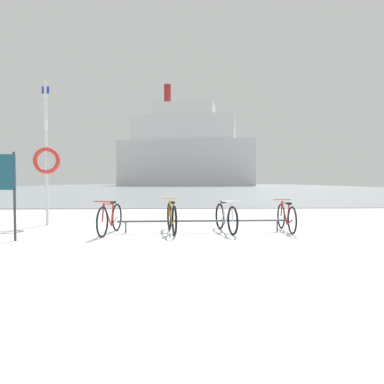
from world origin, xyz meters
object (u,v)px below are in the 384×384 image
info_sign (2,181)px  ferry_ship (186,152)px  bicycle_0 (110,219)px  bicycle_1 (172,217)px  rescue_post (46,157)px  bicycle_3 (286,217)px  bicycle_2 (226,218)px

info_sign → ferry_ship: ferry_ship is taller
bicycle_0 → ferry_ship: bearing=87.7°
bicycle_1 → bicycle_0: bearing=-172.6°
ferry_ship → bicycle_0: bearing=-92.3°
info_sign → rescue_post: (-0.09, 2.56, 0.68)m
rescue_post → bicycle_3: bearing=-12.3°
bicycle_1 → ferry_ship: bearing=88.7°
bicycle_2 → info_sign: info_sign is taller
bicycle_1 → bicycle_3: bicycle_1 is taller
bicycle_2 → info_sign: (-4.86, -1.05, 0.91)m
bicycle_1 → rescue_post: bearing=157.1°
bicycle_1 → ferry_ship: size_ratio=0.04×
bicycle_3 → info_sign: (-6.40, -1.14, 0.91)m
bicycle_3 → info_sign: size_ratio=0.86×
bicycle_2 → bicycle_1: bearing=-179.4°
bicycle_1 → bicycle_2: size_ratio=1.03×
ferry_ship → bicycle_3: bearing=-89.3°
bicycle_0 → bicycle_3: 4.35m
info_sign → rescue_post: size_ratio=0.46×
bicycle_2 → bicycle_3: 1.54m
ferry_ship → bicycle_1: bearing=-91.3°
bicycle_0 → rescue_post: (-2.15, 1.72, 1.58)m
bicycle_2 → bicycle_0: bearing=-175.8°
bicycle_3 → ferry_ship: 84.76m
bicycle_1 → rescue_post: (-3.61, 1.53, 1.58)m
bicycle_2 → info_sign: size_ratio=0.88×
bicycle_1 → bicycle_3: (2.88, 0.11, -0.02)m
bicycle_2 → info_sign: bearing=-167.8°
bicycle_3 → bicycle_0: bearing=-176.1°
bicycle_1 → bicycle_2: (1.34, 0.01, -0.01)m
bicycle_0 → bicycle_2: bicycle_0 is taller
rescue_post → ferry_ship: ferry_ship is taller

